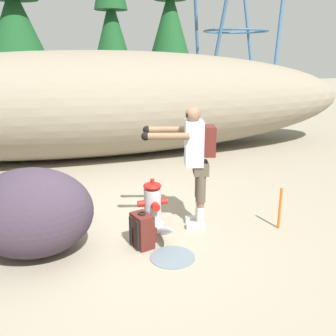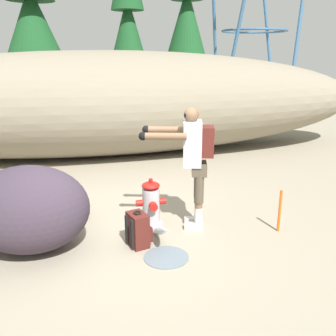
# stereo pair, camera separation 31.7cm
# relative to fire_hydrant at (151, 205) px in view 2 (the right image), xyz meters

# --- Properties ---
(ground_plane) EXTENTS (56.00, 56.00, 0.04)m
(ground_plane) POSITION_rel_fire_hydrant_xyz_m (-0.27, -0.01, -0.34)
(ground_plane) COLOR gray
(dirt_embankment) EXTENTS (13.48, 3.20, 2.45)m
(dirt_embankment) POSITION_rel_fire_hydrant_xyz_m (-0.27, 4.30, 0.90)
(dirt_embankment) COLOR gray
(dirt_embankment) RESTS_ON ground_plane
(fire_hydrant) EXTENTS (0.42, 0.37, 0.71)m
(fire_hydrant) POSITION_rel_fire_hydrant_xyz_m (0.00, 0.00, 0.00)
(fire_hydrant) COLOR #B2B2B7
(fire_hydrant) RESTS_ON ground_plane
(hydrant_water_jet) EXTENTS (0.54, 1.04, 0.46)m
(hydrant_water_jet) POSITION_rel_fire_hydrant_xyz_m (0.00, -0.65, -0.20)
(hydrant_water_jet) COLOR silver
(hydrant_water_jet) RESTS_ON ground_plane
(utility_worker) EXTENTS (1.04, 0.68, 1.69)m
(utility_worker) POSITION_rel_fire_hydrant_xyz_m (0.56, -0.16, 0.75)
(utility_worker) COLOR beige
(utility_worker) RESTS_ON ground_plane
(spare_backpack) EXTENTS (0.34, 0.34, 0.47)m
(spare_backpack) POSITION_rel_fire_hydrant_xyz_m (-0.27, -0.53, -0.10)
(spare_backpack) COLOR #511E19
(spare_backpack) RESTS_ON ground_plane
(boulder_large) EXTENTS (1.70, 1.50, 1.08)m
(boulder_large) POSITION_rel_fire_hydrant_xyz_m (-1.58, -0.30, 0.22)
(boulder_large) COLOR #3A2F3C
(boulder_large) RESTS_ON ground_plane
(boulder_small) EXTENTS (0.97, 0.97, 0.45)m
(boulder_small) POSITION_rel_fire_hydrant_xyz_m (-1.19, 0.56, -0.09)
(boulder_small) COLOR #3E3035
(boulder_small) RESTS_ON ground_plane
(pine_tree_left) EXTENTS (2.38, 2.38, 6.41)m
(pine_tree_left) POSITION_rel_fire_hydrant_xyz_m (-2.12, 8.79, 3.25)
(pine_tree_left) COLOR #47331E
(pine_tree_left) RESTS_ON ground_plane
(pine_tree_center) EXTENTS (2.04, 2.04, 6.99)m
(pine_tree_center) POSITION_rel_fire_hydrant_xyz_m (1.32, 11.23, 3.22)
(pine_tree_center) COLOR #47331E
(pine_tree_center) RESTS_ON ground_plane
(pine_tree_right) EXTENTS (2.08, 2.08, 7.42)m
(pine_tree_right) POSITION_rel_fire_hydrant_xyz_m (3.87, 11.53, 3.71)
(pine_tree_right) COLOR #47331E
(pine_tree_right) RESTS_ON ground_plane
(survey_stake) EXTENTS (0.04, 0.04, 0.60)m
(survey_stake) POSITION_rel_fire_hydrant_xyz_m (1.68, -0.59, -0.02)
(survey_stake) COLOR #E55914
(survey_stake) RESTS_ON ground_plane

